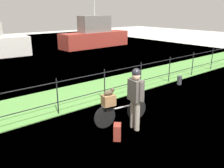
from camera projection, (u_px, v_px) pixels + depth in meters
name	position (u px, v px, depth m)	size (l,w,h in m)	color
ground_plane	(155.00, 124.00, 6.79)	(60.00, 60.00, 0.00)	beige
grass_strip	(87.00, 93.00, 9.30)	(27.00, 2.40, 0.03)	#569342
harbor_water	(12.00, 58.00, 15.90)	(30.00, 30.00, 0.00)	#426684
iron_fence	(105.00, 83.00, 8.31)	(18.04, 0.04, 1.15)	black
bicycle_main	(121.00, 113.00, 6.72)	(1.67, 0.33, 0.63)	black
wooden_crate	(109.00, 100.00, 6.41)	(0.34, 0.25, 0.29)	olive
terrier_dog	(109.00, 92.00, 6.35)	(0.32, 0.18, 0.18)	#4C3D2D
cyclist_person	(136.00, 94.00, 6.24)	(0.32, 0.53, 1.68)	gray
backpack_on_paving	(117.00, 132.00, 5.94)	(0.28, 0.18, 0.40)	maroon
mooring_bollard	(179.00, 80.00, 10.32)	(0.20, 0.20, 0.38)	#38383D
moored_boat_far	(95.00, 36.00, 20.60)	(6.35, 1.86, 4.21)	#9E3328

